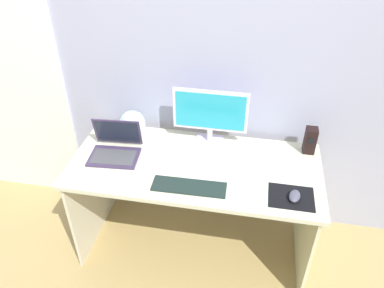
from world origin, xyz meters
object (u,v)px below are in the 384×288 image
(speaker_right, at_px, (310,140))
(fishbowl, at_px, (132,124))
(mouse, at_px, (295,196))
(keyboard_external, at_px, (189,187))
(laptop, at_px, (115,148))
(monitor, at_px, (210,115))

(speaker_right, bearing_deg, fishbowl, -179.31)
(speaker_right, distance_m, mouse, 0.48)
(fishbowl, distance_m, keyboard_external, 0.67)
(speaker_right, xyz_separation_m, keyboard_external, (-0.69, -0.47, -0.08))
(speaker_right, xyz_separation_m, laptop, (-1.20, -0.25, -0.04))
(monitor, bearing_deg, speaker_right, 0.84)
(fishbowl, height_order, keyboard_external, fishbowl)
(laptop, bearing_deg, speaker_right, 11.77)
(mouse, bearing_deg, laptop, -178.76)
(speaker_right, xyz_separation_m, fishbowl, (-1.16, -0.01, -0.00))
(speaker_right, xyz_separation_m, mouse, (-0.10, -0.46, -0.07))
(laptop, relative_size, keyboard_external, 0.76)
(keyboard_external, relative_size, mouse, 4.23)
(keyboard_external, bearing_deg, speaker_right, 33.26)
(keyboard_external, height_order, mouse, mouse)
(speaker_right, height_order, mouse, speaker_right)
(monitor, xyz_separation_m, keyboard_external, (-0.05, -0.46, -0.21))
(fishbowl, bearing_deg, speaker_right, 0.69)
(monitor, bearing_deg, fishbowl, -179.50)
(laptop, xyz_separation_m, fishbowl, (0.04, 0.24, 0.04))
(laptop, distance_m, keyboard_external, 0.56)
(fishbowl, relative_size, keyboard_external, 0.42)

